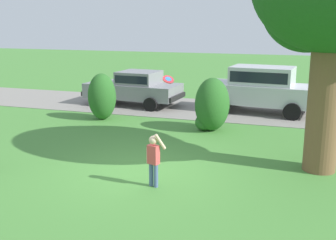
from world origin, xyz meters
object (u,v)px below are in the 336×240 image
object	(u,v)px
parked_suv	(262,87)
frisbee	(168,79)
parked_sedan	(135,87)
child_thrower	(153,157)

from	to	relation	value
parked_suv	frisbee	bearing A→B (deg)	-100.69
parked_sedan	child_thrower	xyz separation A→B (m)	(4.08, -8.65, -0.13)
parked_sedan	parked_suv	xyz separation A→B (m)	(5.57, 0.23, 0.23)
parked_sedan	child_thrower	world-z (taller)	parked_sedan
child_thrower	frisbee	world-z (taller)	frisbee
frisbee	parked_sedan	bearing A→B (deg)	118.27
frisbee	child_thrower	bearing A→B (deg)	-90.35
parked_sedan	parked_suv	world-z (taller)	parked_suv
parked_sedan	frisbee	distance (m)	8.76
parked_suv	frisbee	distance (m)	8.07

